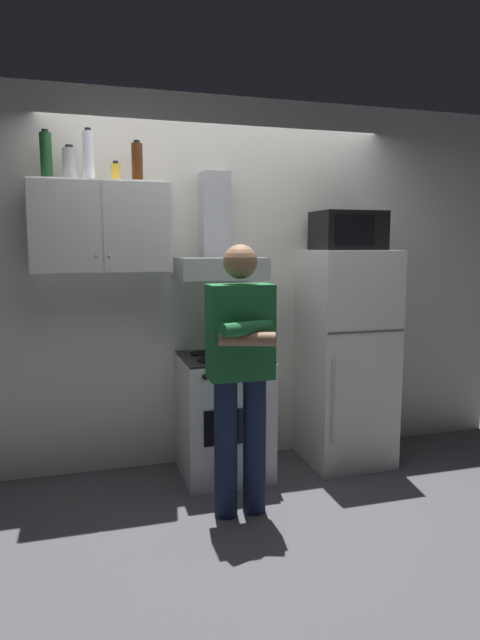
# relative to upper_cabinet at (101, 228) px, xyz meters

# --- Properties ---
(ground_plane) EXTENTS (7.00, 7.00, 0.00)m
(ground_plane) POSITION_rel_upper_cabinet_xyz_m (0.85, -0.37, -1.75)
(ground_plane) COLOR #4C4C51
(back_wall_tiled) EXTENTS (4.80, 0.10, 2.70)m
(back_wall_tiled) POSITION_rel_upper_cabinet_xyz_m (0.85, 0.23, -0.40)
(back_wall_tiled) COLOR silver
(back_wall_tiled) RESTS_ON ground_plane
(upper_cabinet) EXTENTS (0.90, 0.37, 0.60)m
(upper_cabinet) POSITION_rel_upper_cabinet_xyz_m (0.00, 0.00, 0.00)
(upper_cabinet) COLOR silver
(stove_oven) EXTENTS (0.60, 0.62, 0.87)m
(stove_oven) POSITION_rel_upper_cabinet_xyz_m (0.80, -0.13, -1.32)
(stove_oven) COLOR white
(stove_oven) RESTS_ON ground_plane
(range_hood) EXTENTS (0.60, 0.44, 0.75)m
(range_hood) POSITION_rel_upper_cabinet_xyz_m (0.80, 0.00, -0.15)
(range_hood) COLOR #B7BABF
(refrigerator) EXTENTS (0.60, 0.62, 1.60)m
(refrigerator) POSITION_rel_upper_cabinet_xyz_m (1.75, -0.12, -0.95)
(refrigerator) COLOR white
(refrigerator) RESTS_ON ground_plane
(microwave) EXTENTS (0.48, 0.37, 0.28)m
(microwave) POSITION_rel_upper_cabinet_xyz_m (1.75, -0.11, -0.01)
(microwave) COLOR black
(microwave) RESTS_ON refrigerator
(person_standing) EXTENTS (0.38, 0.33, 1.64)m
(person_standing) POSITION_rel_upper_cabinet_xyz_m (0.75, -0.73, -0.85)
(person_standing) COLOR #192342
(person_standing) RESTS_ON ground_plane
(cooking_pot) EXTENTS (0.30, 0.20, 0.12)m
(cooking_pot) POSITION_rel_upper_cabinet_xyz_m (0.93, -0.24, -0.81)
(cooking_pot) COLOR #B7BABF
(cooking_pot) RESTS_ON stove_oven
(bottle_spice_jar) EXTENTS (0.06, 0.06, 0.13)m
(bottle_spice_jar) POSITION_rel_upper_cabinet_xyz_m (0.11, 0.01, 0.36)
(bottle_spice_jar) COLOR gold
(bottle_spice_jar) RESTS_ON upper_cabinet
(bottle_canister_steel) EXTENTS (0.09, 0.09, 0.22)m
(bottle_canister_steel) POSITION_rel_upper_cabinet_xyz_m (-0.18, 0.01, 0.40)
(bottle_canister_steel) COLOR #B2B5BA
(bottle_canister_steel) RESTS_ON upper_cabinet
(bottle_wine_green) EXTENTS (0.07, 0.07, 0.31)m
(bottle_wine_green) POSITION_rel_upper_cabinet_xyz_m (-0.32, 0.01, 0.45)
(bottle_wine_green) COLOR #19471E
(bottle_wine_green) RESTS_ON upper_cabinet
(bottle_vodka_clear) EXTENTS (0.07, 0.07, 0.33)m
(bottle_vodka_clear) POSITION_rel_upper_cabinet_xyz_m (-0.06, 0.00, 0.46)
(bottle_vodka_clear) COLOR silver
(bottle_vodka_clear) RESTS_ON upper_cabinet
(bottle_rum_dark) EXTENTS (0.07, 0.07, 0.27)m
(bottle_rum_dark) POSITION_rel_upper_cabinet_xyz_m (0.25, -0.00, 0.43)
(bottle_rum_dark) COLOR #47230F
(bottle_rum_dark) RESTS_ON upper_cabinet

